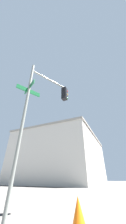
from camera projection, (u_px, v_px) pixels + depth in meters
traffic_signal_near at (46, 101)px, 5.66m from camera, size 1.57×2.57×6.21m
building_stucco at (64, 160)px, 29.44m from camera, size 16.95×22.52×10.48m
traffic_cone at (78, 211)px, 2.99m from camera, size 0.36×0.36×0.65m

